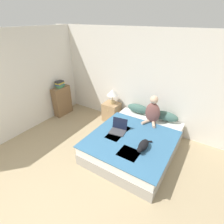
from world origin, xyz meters
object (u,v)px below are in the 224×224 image
bed (135,142)px  cat_tabby (143,146)px  laptop_open (118,129)px  person_sitting (153,111)px  nightstand (112,112)px  bookshelf (62,101)px  table_lamp (112,93)px  pillow_far (166,116)px  pillow_near (138,109)px  book_stack_top (60,84)px

bed → cat_tabby: bearing=-47.8°
bed → laptop_open: 0.49m
person_sitting → nightstand: size_ratio=1.27×
laptop_open → bookshelf: 2.36m
bed → table_lamp: size_ratio=4.86×
pillow_far → cat_tabby: 1.31m
pillow_far → laptop_open: size_ratio=1.55×
cat_tabby → laptop_open: bearing=-112.1°
nightstand → pillow_near: bearing=4.7°
bed → person_sitting: size_ratio=3.05×
laptop_open → nightstand: size_ratio=0.72×
pillow_far → pillow_near: bearing=180.0°
bed → cat_tabby: (0.34, -0.38, 0.32)m
pillow_near → pillow_far: bearing=0.0°
pillow_far → book_stack_top: (-3.07, -0.56, 0.41)m
cat_tabby → book_stack_top: size_ratio=2.19×
bed → person_sitting: person_sitting is taller
person_sitting → bed: bearing=-99.7°
cat_tabby → laptop_open: (-0.72, 0.27, -0.03)m
cat_tabby → nightstand: cat_tabby is taller
pillow_far → person_sitting: bearing=-134.7°
nightstand → table_lamp: (0.03, 0.00, 0.59)m
cat_tabby → nightstand: size_ratio=0.99×
table_lamp → bookshelf: bearing=-162.1°
book_stack_top → laptop_open: bearing=-11.7°
pillow_far → nightstand: pillow_far is taller
bed → cat_tabby: size_ratio=3.95×
bookshelf → book_stack_top: 0.54m
book_stack_top → table_lamp: bearing=17.8°
pillow_far → laptop_open: bearing=-126.2°
laptop_open → pillow_near: bearing=80.3°
bed → nightstand: nightstand is taller
person_sitting → table_lamp: size_ratio=1.59×
laptop_open → nightstand: laptop_open is taller
pillow_far → table_lamp: table_lamp is taller
pillow_near → pillow_far: size_ratio=1.00×
table_lamp → bookshelf: size_ratio=0.49×
pillow_near → laptop_open: (-0.00, -1.03, -0.06)m
pillow_far → table_lamp: (-1.53, -0.06, 0.29)m
bed → bookshelf: bearing=172.1°
pillow_far → nightstand: 1.59m
person_sitting → nightstand: person_sitting is taller
person_sitting → book_stack_top: 2.83m
cat_tabby → laptop_open: 0.77m
pillow_near → table_lamp: 0.83m
pillow_far → bookshelf: (-3.07, -0.56, -0.13)m
bed → table_lamp: bearing=143.0°
person_sitting → cat_tabby: 1.09m
table_lamp → pillow_far: bearing=2.3°
cat_tabby → pillow_far: bearing=177.1°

